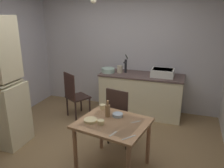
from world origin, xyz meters
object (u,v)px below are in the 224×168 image
at_px(sink_basin, 163,73).
at_px(chair_by_counter, 75,95).
at_px(hand_pump, 126,65).
at_px(dining_table, 113,129).
at_px(chair_far_side, 120,116).
at_px(mixing_bowl_counter, 108,70).
at_px(glass_bottle, 108,110).
at_px(mug_dark, 102,107).
at_px(serving_bowl_wide, 91,120).

height_order(sink_basin, chair_by_counter, sink_basin).
bearing_deg(hand_pump, dining_table, -79.30).
distance_m(dining_table, chair_far_side, 0.63).
relative_size(hand_pump, mixing_bowl_counter, 1.40).
bearing_deg(glass_bottle, mug_dark, 127.66).
bearing_deg(serving_bowl_wide, chair_far_side, 73.73).
distance_m(sink_basin, mixing_bowl_counter, 1.14).
bearing_deg(glass_bottle, hand_pump, 97.68).
relative_size(mixing_bowl_counter, glass_bottle, 1.18).
relative_size(sink_basin, hand_pump, 1.13).
relative_size(dining_table, serving_bowl_wide, 5.72).
bearing_deg(chair_by_counter, mixing_bowl_counter, 46.06).
height_order(hand_pump, glass_bottle, hand_pump).
xyz_separation_m(mixing_bowl_counter, chair_by_counter, (-0.53, -0.55, -0.42)).
bearing_deg(hand_pump, sink_basin, -3.33).
distance_m(hand_pump, chair_far_side, 1.45).
distance_m(hand_pump, chair_by_counter, 1.23).
distance_m(mixing_bowl_counter, glass_bottle, 1.80).
bearing_deg(hand_pump, chair_by_counter, -144.00).
bearing_deg(mug_dark, chair_far_side, 53.26).
height_order(dining_table, chair_far_side, chair_far_side).
bearing_deg(mixing_bowl_counter, glass_bottle, -70.55).
relative_size(hand_pump, glass_bottle, 1.64).
bearing_deg(sink_basin, glass_bottle, -107.06).
relative_size(chair_by_counter, serving_bowl_wide, 5.30).
xyz_separation_m(mixing_bowl_counter, dining_table, (0.72, -1.84, -0.30)).
height_order(sink_basin, chair_far_side, sink_basin).
bearing_deg(glass_bottle, mixing_bowl_counter, 109.45).
height_order(mixing_bowl_counter, serving_bowl_wide, mixing_bowl_counter).
bearing_deg(chair_by_counter, serving_bowl_wide, -54.90).
height_order(chair_by_counter, serving_bowl_wide, chair_by_counter).
height_order(mug_dark, glass_bottle, glass_bottle).
xyz_separation_m(dining_table, chair_by_counter, (-1.25, 1.29, -0.12)).
xyz_separation_m(sink_basin, chair_by_counter, (-1.67, -0.60, -0.45)).
bearing_deg(mug_dark, sink_basin, 65.69).
height_order(mixing_bowl_counter, chair_by_counter, mixing_bowl_counter).
bearing_deg(serving_bowl_wide, hand_pump, 92.23).
bearing_deg(serving_bowl_wide, glass_bottle, 54.09).
height_order(chair_by_counter, mug_dark, chair_by_counter).
relative_size(sink_basin, glass_bottle, 1.85).
height_order(chair_far_side, chair_by_counter, chair_far_side).
distance_m(mug_dark, glass_bottle, 0.27).
height_order(sink_basin, mixing_bowl_counter, sink_basin).
xyz_separation_m(dining_table, glass_bottle, (-0.12, 0.14, 0.20)).
distance_m(sink_basin, chair_far_side, 1.43).
distance_m(mixing_bowl_counter, serving_bowl_wide, 1.98).
relative_size(dining_table, chair_by_counter, 1.08).
height_order(sink_basin, hand_pump, hand_pump).
bearing_deg(dining_table, sink_basin, 77.69).
bearing_deg(chair_by_counter, dining_table, -45.85).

